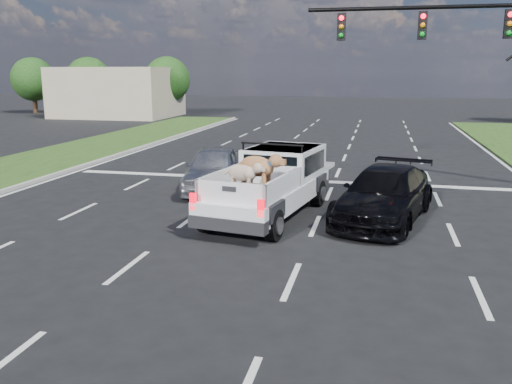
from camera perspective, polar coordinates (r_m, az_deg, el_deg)
ground at (r=11.22m, az=-5.19°, el=-8.58°), size 160.00×160.00×0.00m
road_markings at (r=17.30m, az=1.48°, el=-0.91°), size 17.75×60.00×0.01m
curb_left at (r=20.54m, az=-24.45°, el=0.29°), size 0.15×60.00×0.14m
traffic_signal at (r=20.82m, az=24.30°, el=13.39°), size 9.11×0.31×7.00m
building_left at (r=51.54m, az=-14.33°, el=10.15°), size 10.00×8.00×4.40m
tree_far_a at (r=58.37m, az=-22.43°, el=10.92°), size 4.20×4.20×5.40m
tree_far_b at (r=55.17m, az=-17.21°, el=11.25°), size 4.20×4.20×5.40m
tree_far_c at (r=51.68m, az=-9.33°, el=11.58°), size 4.20×4.20×5.40m
pickup_truck at (r=15.32m, az=1.59°, el=1.04°), size 2.90×5.80×2.08m
silver_sedan at (r=18.77m, az=-4.43°, el=2.47°), size 2.44×4.66×1.51m
black_coupe at (r=15.30m, az=13.38°, el=-0.27°), size 3.18×5.35×1.45m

